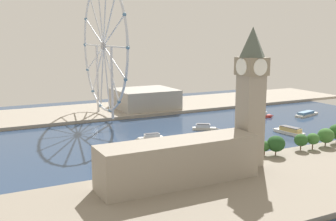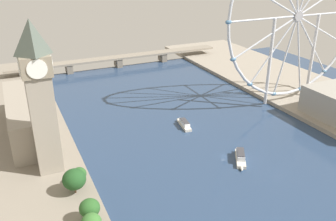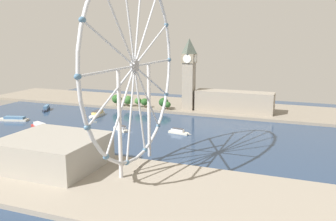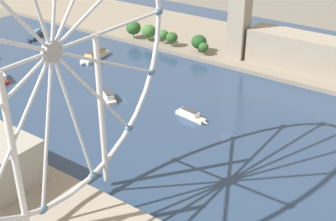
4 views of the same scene
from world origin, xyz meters
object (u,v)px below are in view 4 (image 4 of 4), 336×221
(tour_boat_4, at_px, (35,35))
(tour_boat_5, at_px, (95,55))
(tour_boat_0, at_px, (191,115))
(tour_boat_1, at_px, (108,96))
(tour_boat_3, at_px, (0,77))
(parliament_block, at_px, (311,54))
(ferris_wheel, at_px, (52,53))

(tour_boat_4, height_order, tour_boat_5, tour_boat_5)
(tour_boat_0, xyz_separation_m, tour_boat_1, (9.19, -54.80, 0.21))
(tour_boat_3, bearing_deg, tour_boat_0, -145.56)
(parliament_block, height_order, tour_boat_3, parliament_block)
(parliament_block, xyz_separation_m, tour_boat_1, (110.62, -85.56, -12.40))
(parliament_block, bearing_deg, tour_boat_4, -74.17)
(tour_boat_1, xyz_separation_m, tour_boat_3, (20.92, -77.95, 0.27))
(tour_boat_0, height_order, tour_boat_5, tour_boat_5)
(tour_boat_0, xyz_separation_m, tour_boat_3, (30.10, -132.75, 0.48))
(tour_boat_0, bearing_deg, ferris_wheel, -79.50)
(tour_boat_4, distance_m, tour_boat_5, 73.83)
(parliament_block, relative_size, ferris_wheel, 0.68)
(tour_boat_0, bearing_deg, tour_boat_4, 175.44)
(ferris_wheel, bearing_deg, tour_boat_4, -126.32)
(parliament_block, relative_size, tour_boat_0, 3.83)
(parliament_block, bearing_deg, tour_boat_5, -64.79)
(tour_boat_3, distance_m, tour_boat_5, 70.11)
(tour_boat_5, bearing_deg, tour_boat_3, -27.72)
(parliament_block, relative_size, tour_boat_3, 3.47)
(tour_boat_3, relative_size, tour_boat_5, 0.80)
(parliament_block, xyz_separation_m, tour_boat_3, (131.54, -163.51, -12.13))
(ferris_wheel, relative_size, tour_boat_4, 5.48)
(tour_boat_1, relative_size, tour_boat_4, 0.92)
(tour_boat_0, height_order, tour_boat_4, tour_boat_4)
(tour_boat_1, height_order, tour_boat_3, tour_boat_3)
(ferris_wheel, distance_m, tour_boat_4, 240.76)
(tour_boat_1, bearing_deg, parliament_block, -96.51)
(tour_boat_1, relative_size, tour_boat_5, 0.69)
(ferris_wheel, bearing_deg, tour_boat_1, -145.89)
(parliament_block, xyz_separation_m, tour_boat_5, (65.67, -139.51, -11.99))
(tour_boat_3, xyz_separation_m, tour_boat_5, (-65.87, 24.00, 0.14))
(ferris_wheel, distance_m, tour_boat_5, 185.75)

